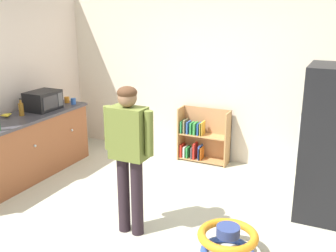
{
  "coord_description": "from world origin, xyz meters",
  "views": [
    {
      "loc": [
        1.97,
        -3.58,
        2.4
      ],
      "look_at": [
        -0.04,
        0.65,
        0.99
      ],
      "focal_mm": 43.26,
      "sensor_mm": 36.0,
      "label": 1
    }
  ],
  "objects_px": {
    "refrigerator": "(335,144)",
    "standing_person": "(129,148)",
    "microwave": "(43,101)",
    "banana_bunch": "(7,115)",
    "bookshelf": "(201,138)",
    "kitchen_counter": "(19,150)",
    "amber_bottle": "(21,109)",
    "blue_cup": "(73,101)",
    "orange_cup": "(67,100)",
    "baby_walker": "(228,241)"
  },
  "relations": [
    {
      "from": "refrigerator",
      "to": "standing_person",
      "type": "height_order",
      "value": "refrigerator"
    },
    {
      "from": "refrigerator",
      "to": "microwave",
      "type": "relative_size",
      "value": 3.71
    },
    {
      "from": "refrigerator",
      "to": "microwave",
      "type": "distance_m",
      "value": 4.03
    },
    {
      "from": "microwave",
      "to": "refrigerator",
      "type": "bearing_deg",
      "value": 2.9
    },
    {
      "from": "standing_person",
      "to": "banana_bunch",
      "type": "bearing_deg",
      "value": 166.19
    },
    {
      "from": "refrigerator",
      "to": "bookshelf",
      "type": "height_order",
      "value": "refrigerator"
    },
    {
      "from": "standing_person",
      "to": "microwave",
      "type": "height_order",
      "value": "standing_person"
    },
    {
      "from": "kitchen_counter",
      "to": "amber_bottle",
      "type": "relative_size",
      "value": 9.85
    },
    {
      "from": "banana_bunch",
      "to": "kitchen_counter",
      "type": "bearing_deg",
      "value": -11.26
    },
    {
      "from": "refrigerator",
      "to": "banana_bunch",
      "type": "xyz_separation_m",
      "value": [
        -4.21,
        -0.73,
        0.04
      ]
    },
    {
      "from": "refrigerator",
      "to": "banana_bunch",
      "type": "height_order",
      "value": "refrigerator"
    },
    {
      "from": "standing_person",
      "to": "amber_bottle",
      "type": "bearing_deg",
      "value": 162.06
    },
    {
      "from": "bookshelf",
      "to": "standing_person",
      "type": "bearing_deg",
      "value": -88.3
    },
    {
      "from": "blue_cup",
      "to": "kitchen_counter",
      "type": "bearing_deg",
      "value": -100.1
    },
    {
      "from": "amber_bottle",
      "to": "blue_cup",
      "type": "xyz_separation_m",
      "value": [
        0.23,
        0.86,
        -0.05
      ]
    },
    {
      "from": "kitchen_counter",
      "to": "bookshelf",
      "type": "distance_m",
      "value": 2.73
    },
    {
      "from": "refrigerator",
      "to": "blue_cup",
      "type": "distance_m",
      "value": 3.85
    },
    {
      "from": "banana_bunch",
      "to": "amber_bottle",
      "type": "distance_m",
      "value": 0.2
    },
    {
      "from": "blue_cup",
      "to": "bookshelf",
      "type": "bearing_deg",
      "value": 22.55
    },
    {
      "from": "bookshelf",
      "to": "orange_cup",
      "type": "bearing_deg",
      "value": -159.97
    },
    {
      "from": "standing_person",
      "to": "microwave",
      "type": "bearing_deg",
      "value": 152.59
    },
    {
      "from": "microwave",
      "to": "orange_cup",
      "type": "bearing_deg",
      "value": 87.34
    },
    {
      "from": "kitchen_counter",
      "to": "blue_cup",
      "type": "xyz_separation_m",
      "value": [
        0.18,
        1.03,
        0.5
      ]
    },
    {
      "from": "refrigerator",
      "to": "microwave",
      "type": "bearing_deg",
      "value": -177.1
    },
    {
      "from": "bookshelf",
      "to": "banana_bunch",
      "type": "distance_m",
      "value": 2.9
    },
    {
      "from": "baby_walker",
      "to": "microwave",
      "type": "height_order",
      "value": "microwave"
    },
    {
      "from": "kitchen_counter",
      "to": "orange_cup",
      "type": "relative_size",
      "value": 25.49
    },
    {
      "from": "blue_cup",
      "to": "microwave",
      "type": "bearing_deg",
      "value": -111.02
    },
    {
      "from": "blue_cup",
      "to": "baby_walker",
      "type": "bearing_deg",
      "value": -26.95
    },
    {
      "from": "baby_walker",
      "to": "kitchen_counter",
      "type": "bearing_deg",
      "value": 171.11
    },
    {
      "from": "kitchen_counter",
      "to": "amber_bottle",
      "type": "distance_m",
      "value": 0.58
    },
    {
      "from": "microwave",
      "to": "banana_bunch",
      "type": "xyz_separation_m",
      "value": [
        -0.18,
        -0.53,
        -0.11
      ]
    },
    {
      "from": "baby_walker",
      "to": "amber_bottle",
      "type": "height_order",
      "value": "amber_bottle"
    },
    {
      "from": "refrigerator",
      "to": "amber_bottle",
      "type": "distance_m",
      "value": 4.12
    },
    {
      "from": "amber_bottle",
      "to": "standing_person",
      "type": "bearing_deg",
      "value": -17.94
    },
    {
      "from": "blue_cup",
      "to": "banana_bunch",
      "type": "bearing_deg",
      "value": -109.92
    },
    {
      "from": "refrigerator",
      "to": "standing_person",
      "type": "relative_size",
      "value": 1.09
    },
    {
      "from": "refrigerator",
      "to": "standing_person",
      "type": "xyz_separation_m",
      "value": [
        -1.91,
        -1.3,
        0.09
      ]
    },
    {
      "from": "bookshelf",
      "to": "microwave",
      "type": "distance_m",
      "value": 2.48
    },
    {
      "from": "baby_walker",
      "to": "microwave",
      "type": "xyz_separation_m",
      "value": [
        -3.2,
        1.07,
        0.88
      ]
    },
    {
      "from": "bookshelf",
      "to": "banana_bunch",
      "type": "relative_size",
      "value": 5.37
    },
    {
      "from": "orange_cup",
      "to": "blue_cup",
      "type": "bearing_deg",
      "value": -13.28
    },
    {
      "from": "microwave",
      "to": "orange_cup",
      "type": "relative_size",
      "value": 5.05
    },
    {
      "from": "standing_person",
      "to": "blue_cup",
      "type": "xyz_separation_m",
      "value": [
        -1.93,
        1.56,
        -0.03
      ]
    },
    {
      "from": "kitchen_counter",
      "to": "refrigerator",
      "type": "bearing_deg",
      "value": 10.83
    },
    {
      "from": "refrigerator",
      "to": "orange_cup",
      "type": "relative_size",
      "value": 18.74
    },
    {
      "from": "baby_walker",
      "to": "banana_bunch",
      "type": "height_order",
      "value": "banana_bunch"
    },
    {
      "from": "orange_cup",
      "to": "amber_bottle",
      "type": "bearing_deg",
      "value": -94.51
    },
    {
      "from": "standing_person",
      "to": "amber_bottle",
      "type": "relative_size",
      "value": 6.61
    },
    {
      "from": "amber_bottle",
      "to": "blue_cup",
      "type": "height_order",
      "value": "amber_bottle"
    }
  ]
}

